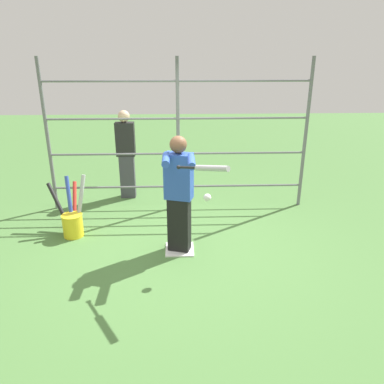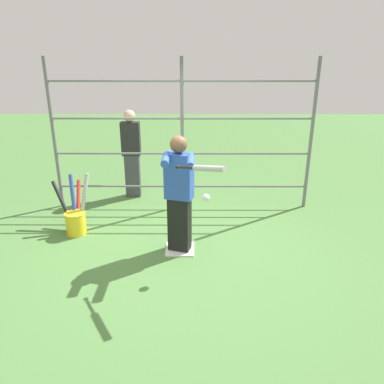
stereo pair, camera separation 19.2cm
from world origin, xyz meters
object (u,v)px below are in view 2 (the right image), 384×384
Objects in this scene: softball_in_flight at (206,198)px; bat_bucket at (76,218)px; batter at (179,192)px; bystander_behind_fence at (132,153)px; baseball_bat_swinging at (205,168)px.

bat_bucket is (1.98, -1.00, -0.74)m from softball_in_flight.
bat_bucket is at bearing -19.20° from batter.
bat_bucket is 1.80m from bystander_behind_fence.
batter is 2.65× the size of baseball_bat_swinging.
batter is 17.21× the size of softball_in_flight.
batter is at bearing -51.34° from softball_in_flight.
bat_bucket is 0.55× the size of bystander_behind_fence.
bystander_behind_fence reaches higher than softball_in_flight.
bat_bucket is (1.63, -0.57, -0.65)m from batter.
batter is at bearing -67.97° from baseball_bat_swinging.
baseball_bat_swinging is at bearing 112.03° from batter.
bat_bucket is (1.95, -1.34, -1.22)m from baseball_bat_swinging.
bystander_behind_fence reaches higher than bat_bucket.
bystander_behind_fence is at bearing -112.92° from bat_bucket.
softball_in_flight is 0.06× the size of bystander_behind_fence.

